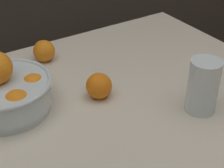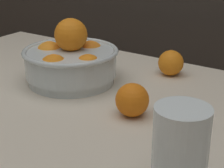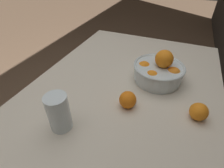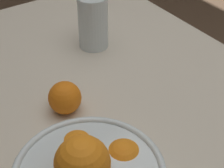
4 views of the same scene
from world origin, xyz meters
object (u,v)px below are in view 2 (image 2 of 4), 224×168
juice_glass (180,159)px  orange_loose_near_bowl (132,100)px  fruit_bowl (71,61)px  orange_loose_front (171,63)px

juice_glass → orange_loose_near_bowl: bearing=135.1°
juice_glass → orange_loose_near_bowl: size_ratio=2.02×
fruit_bowl → orange_loose_near_bowl: size_ratio=3.41×
orange_loose_near_bowl → orange_loose_front: (-0.04, 0.27, -0.00)m
fruit_bowl → juice_glass: fruit_bowl is taller
fruit_bowl → juice_glass: size_ratio=1.69×
juice_glass → orange_loose_front: size_ratio=2.09×
juice_glass → orange_loose_front: (-0.23, 0.46, -0.03)m
juice_glass → orange_loose_near_bowl: 0.27m
fruit_bowl → orange_loose_near_bowl: (0.23, -0.08, -0.02)m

